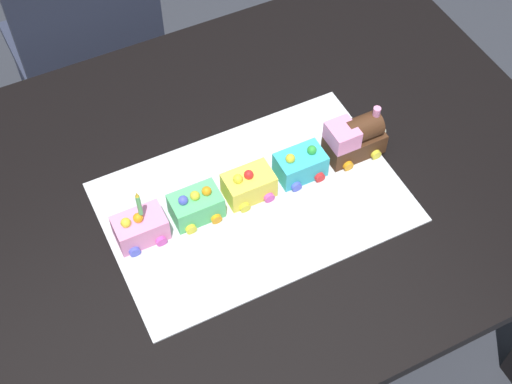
% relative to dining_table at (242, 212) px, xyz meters
% --- Properties ---
extents(ground_plane, '(8.00, 8.00, 0.00)m').
position_rel_dining_table_xyz_m(ground_plane, '(0.00, 0.00, -0.63)').
color(ground_plane, '#2D3038').
extents(dining_table, '(1.40, 1.00, 0.74)m').
position_rel_dining_table_xyz_m(dining_table, '(0.00, 0.00, 0.00)').
color(dining_table, black).
rests_on(dining_table, ground).
extents(chair, '(0.41, 0.41, 0.86)m').
position_rel_dining_table_xyz_m(chair, '(0.11, -0.83, -0.16)').
color(chair, '#2D3347').
rests_on(chair, ground).
extents(cake_board, '(0.60, 0.40, 0.00)m').
position_rel_dining_table_xyz_m(cake_board, '(-0.00, 0.06, 0.11)').
color(cake_board, silver).
rests_on(cake_board, dining_table).
extents(cake_locomotive, '(0.14, 0.08, 0.12)m').
position_rel_dining_table_xyz_m(cake_locomotive, '(-0.25, 0.03, 0.16)').
color(cake_locomotive, '#472816').
rests_on(cake_locomotive, cake_board).
extents(cake_car_caboose_turquoise, '(0.10, 0.08, 0.07)m').
position_rel_dining_table_xyz_m(cake_car_caboose_turquoise, '(-0.12, 0.03, 0.14)').
color(cake_car_caboose_turquoise, '#38B7C6').
rests_on(cake_car_caboose_turquoise, cake_board).
extents(cake_car_hopper_lemon, '(0.10, 0.08, 0.07)m').
position_rel_dining_table_xyz_m(cake_car_hopper_lemon, '(-0.00, 0.03, 0.14)').
color(cake_car_hopper_lemon, '#F4E04C').
rests_on(cake_car_hopper_lemon, cake_board).
extents(cake_car_tanker_mint_green, '(0.10, 0.08, 0.07)m').
position_rel_dining_table_xyz_m(cake_car_tanker_mint_green, '(0.12, 0.03, 0.14)').
color(cake_car_tanker_mint_green, '#59CC7A').
rests_on(cake_car_tanker_mint_green, cake_board).
extents(cake_car_flatbed_bubblegum, '(0.10, 0.08, 0.07)m').
position_rel_dining_table_xyz_m(cake_car_flatbed_bubblegum, '(0.24, 0.03, 0.14)').
color(cake_car_flatbed_bubblegum, pink).
rests_on(cake_car_flatbed_bubblegum, cake_board).
extents(birthday_candle, '(0.01, 0.01, 0.07)m').
position_rel_dining_table_xyz_m(birthday_candle, '(0.23, 0.03, 0.22)').
color(birthday_candle, '#66D872').
rests_on(birthday_candle, cake_car_flatbed_bubblegum).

